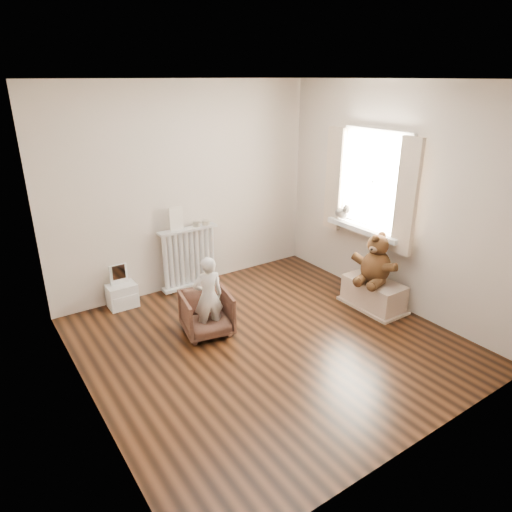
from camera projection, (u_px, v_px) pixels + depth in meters
floor at (268, 342)px, 4.83m from camera, size 3.60×3.60×0.01m
ceiling at (271, 79)px, 3.87m from camera, size 3.60×3.60×0.01m
back_wall at (186, 189)px, 5.74m from camera, size 3.60×0.02×2.60m
front_wall at (431, 295)px, 2.97m from camera, size 3.60×0.02×2.60m
left_wall at (74, 266)px, 3.41m from camera, size 0.02×3.60×2.60m
right_wall at (395, 198)px, 5.29m from camera, size 0.02×3.60×2.60m
window at (374, 181)px, 5.45m from camera, size 0.03×0.90×1.10m
window_sill at (365, 229)px, 5.61m from camera, size 0.22×1.10×0.06m
curtain_left at (407, 197)px, 4.97m from camera, size 0.06×0.26×1.30m
curtain_right at (334, 179)px, 5.85m from camera, size 0.06×0.26×1.30m
radiator at (190, 260)px, 5.94m from camera, size 0.78×0.15×0.83m
paper_doll at (176, 219)px, 5.65m from camera, size 0.18×0.02×0.30m
tin_a at (197, 224)px, 5.84m from camera, size 0.10×0.10×0.06m
tin_b at (206, 223)px, 5.91m from camera, size 0.10×0.10×0.06m
toy_vanity at (121, 286)px, 5.48m from camera, size 0.34×0.24×0.53m
armchair at (207, 313)px, 4.92m from camera, size 0.59×0.61×0.47m
child at (208, 296)px, 4.80m from camera, size 0.36×0.27×0.89m
toy_bench at (374, 292)px, 5.50m from camera, size 0.39×0.73×0.34m
teddy_bear at (377, 256)px, 5.30m from camera, size 0.57×0.49×0.60m
plush_cat at (342, 211)px, 5.87m from camera, size 0.23×0.29×0.21m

